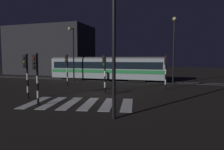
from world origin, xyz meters
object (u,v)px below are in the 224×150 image
(street_lamp_trackside_left, at_px, (72,48))
(street_lamp_trackside_right, at_px, (174,43))
(traffic_light_corner_near_left, at_px, (26,69))
(traffic_light_corner_far_right, at_px, (166,66))
(traffic_light_corner_far_left, at_px, (67,65))
(street_lamp_near_kerb, at_px, (112,27))
(traffic_light_median_centre, at_px, (105,67))
(traffic_light_kerb_mid_left, at_px, (36,71))
(tram, at_px, (107,68))

(street_lamp_trackside_left, bearing_deg, street_lamp_trackside_right, 4.54)
(traffic_light_corner_near_left, bearing_deg, street_lamp_trackside_right, 49.75)
(traffic_light_corner_far_right, relative_size, traffic_light_corner_near_left, 1.03)
(traffic_light_corner_far_left, bearing_deg, street_lamp_trackside_right, 22.47)
(street_lamp_trackside_right, xyz_separation_m, street_lamp_near_kerb, (-2.75, -15.17, -0.30))
(traffic_light_corner_far_left, bearing_deg, street_lamp_trackside_left, 108.88)
(street_lamp_near_kerb, bearing_deg, street_lamp_trackside_left, 124.78)
(street_lamp_trackside_left, bearing_deg, traffic_light_median_centre, -45.39)
(traffic_light_median_centre, relative_size, street_lamp_near_kerb, 0.48)
(traffic_light_kerb_mid_left, distance_m, street_lamp_near_kerb, 6.16)
(traffic_light_corner_far_right, height_order, traffic_light_corner_near_left, traffic_light_corner_far_right)
(traffic_light_corner_far_left, xyz_separation_m, street_lamp_trackside_left, (-1.26, 3.69, 2.15))
(traffic_light_kerb_mid_left, height_order, street_lamp_near_kerb, street_lamp_near_kerb)
(traffic_light_median_centre, relative_size, traffic_light_corner_far_left, 0.98)
(traffic_light_corner_near_left, height_order, street_lamp_trackside_left, street_lamp_trackside_left)
(traffic_light_median_centre, bearing_deg, traffic_light_corner_near_left, -137.59)
(traffic_light_median_centre, height_order, street_lamp_near_kerb, street_lamp_near_kerb)
(traffic_light_median_centre, bearing_deg, traffic_light_corner_far_right, 35.58)
(street_lamp_trackside_right, relative_size, street_lamp_near_kerb, 1.08)
(traffic_light_median_centre, bearing_deg, traffic_light_kerb_mid_left, -114.18)
(tram, bearing_deg, traffic_light_kerb_mid_left, -88.09)
(traffic_light_corner_far_left, bearing_deg, traffic_light_corner_near_left, -82.55)
(street_lamp_trackside_right, height_order, street_lamp_near_kerb, street_lamp_trackside_right)
(traffic_light_corner_far_left, distance_m, street_lamp_trackside_left, 4.45)
(traffic_light_median_centre, height_order, traffic_light_corner_far_right, traffic_light_corner_far_right)
(street_lamp_trackside_left, relative_size, tram, 0.43)
(street_lamp_trackside_left, relative_size, street_lamp_near_kerb, 0.99)
(street_lamp_trackside_right, relative_size, street_lamp_trackside_left, 1.09)
(traffic_light_corner_far_left, distance_m, traffic_light_kerb_mid_left, 9.54)
(traffic_light_median_centre, relative_size, traffic_light_corner_far_right, 0.98)
(street_lamp_trackside_right, distance_m, tram, 9.48)
(traffic_light_median_centre, relative_size, traffic_light_corner_near_left, 1.01)
(traffic_light_corner_far_right, distance_m, traffic_light_corner_near_left, 12.44)
(street_lamp_trackside_right, height_order, tram, street_lamp_trackside_right)
(traffic_light_kerb_mid_left, bearing_deg, street_lamp_near_kerb, -14.55)
(traffic_light_kerb_mid_left, bearing_deg, street_lamp_trackside_right, 58.89)
(traffic_light_median_centre, height_order, street_lamp_trackside_right, street_lamp_trackside_right)
(street_lamp_trackside_right, xyz_separation_m, tram, (-8.80, 1.71, -3.08))
(traffic_light_corner_far_right, xyz_separation_m, street_lamp_trackside_left, (-11.91, 3.39, 2.16))
(traffic_light_corner_near_left, height_order, street_lamp_trackside_right, street_lamp_trackside_right)
(traffic_light_corner_far_right, distance_m, street_lamp_trackside_right, 5.10)
(traffic_light_kerb_mid_left, xyz_separation_m, street_lamp_trackside_left, (-4.31, 12.73, 2.24))
(traffic_light_kerb_mid_left, relative_size, street_lamp_near_kerb, 0.47)
(traffic_light_median_centre, relative_size, street_lamp_trackside_left, 0.49)
(street_lamp_trackside_left, height_order, street_lamp_near_kerb, street_lamp_near_kerb)
(tram, bearing_deg, traffic_light_median_centre, -72.29)
(traffic_light_corner_near_left, xyz_separation_m, street_lamp_trackside_right, (10.35, 12.22, 2.59))
(traffic_light_corner_far_left, height_order, street_lamp_trackside_right, street_lamp_trackside_right)
(traffic_light_corner_far_left, relative_size, traffic_light_kerb_mid_left, 1.04)
(street_lamp_near_kerb, bearing_deg, traffic_light_median_centre, 112.33)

